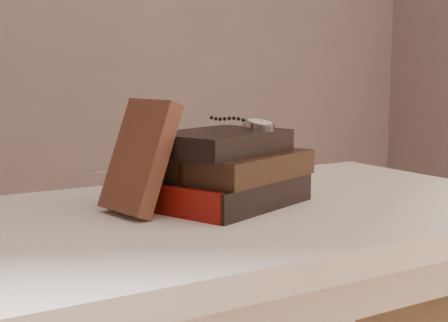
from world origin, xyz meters
TOP-DOWN VIEW (x-y plane):
  - table at (0.00, 0.35)m, footprint 1.00×0.60m
  - book_stack at (-0.02, 0.37)m, footprint 0.30×0.25m
  - journal at (-0.18, 0.39)m, footprint 0.11×0.13m
  - pocket_watch at (0.04, 0.38)m, footprint 0.07×0.16m
  - eyeglasses at (-0.14, 0.41)m, footprint 0.14×0.15m

SIDE VIEW (x-z plane):
  - table at x=0.00m, z-range 0.28..1.03m
  - book_stack at x=-0.02m, z-range 0.75..0.87m
  - eyeglasses at x=-0.14m, z-range 0.80..0.85m
  - journal at x=-0.18m, z-range 0.75..0.93m
  - pocket_watch at x=0.04m, z-range 0.87..0.89m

